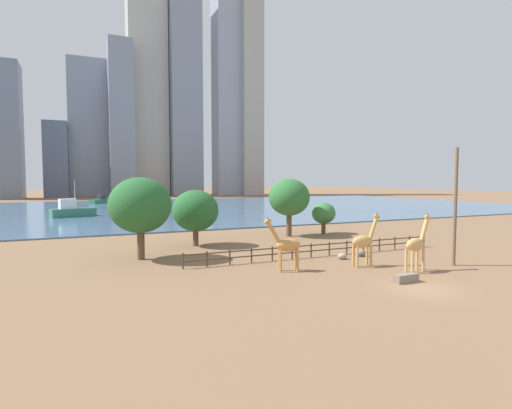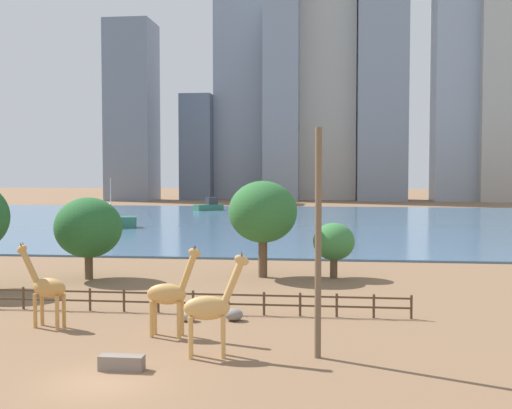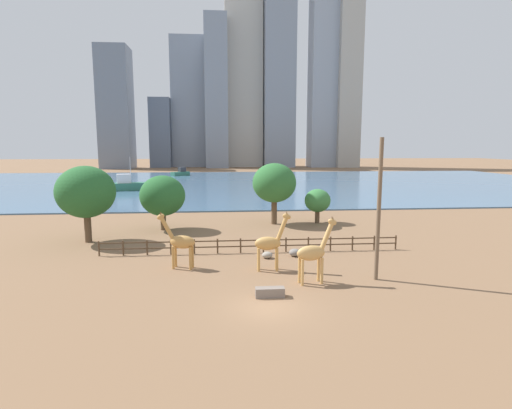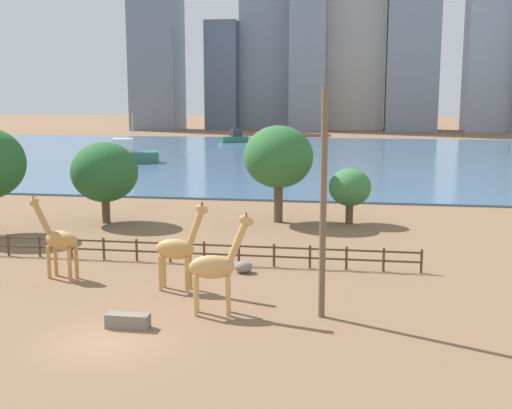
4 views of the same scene
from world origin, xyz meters
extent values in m
plane|color=brown|center=(0.00, 80.00, 0.00)|extent=(400.00, 400.00, 0.00)
cube|color=#476B8C|center=(0.00, 77.00, 0.10)|extent=(180.00, 86.00, 0.20)
cylinder|color=tan|center=(3.99, 4.19, 0.90)|extent=(0.24, 0.24, 1.80)
cylinder|color=tan|center=(4.08, 3.64, 0.90)|extent=(0.24, 0.24, 1.80)
cylinder|color=tan|center=(2.62, 3.96, 0.90)|extent=(0.24, 0.24, 1.80)
cylinder|color=tan|center=(2.71, 3.41, 0.90)|extent=(0.24, 0.24, 1.80)
ellipsoid|color=tan|center=(3.35, 3.80, 2.11)|extent=(2.10, 1.12, 1.04)
cylinder|color=tan|center=(4.46, 3.98, 3.25)|extent=(1.09, 0.49, 1.97)
ellipsoid|color=tan|center=(4.83, 4.05, 4.17)|extent=(0.80, 0.44, 0.63)
cone|color=brown|center=(4.81, 4.13, 4.47)|extent=(0.11, 0.11, 0.19)
cone|color=brown|center=(4.84, 3.97, 4.47)|extent=(0.11, 0.11, 0.19)
cylinder|color=#C18C47|center=(-6.31, 7.85, 0.87)|extent=(0.24, 0.24, 1.75)
cylinder|color=#C18C47|center=(-6.18, 8.37, 0.87)|extent=(0.24, 0.24, 1.75)
cylinder|color=#C18C47|center=(-4.99, 7.53, 0.87)|extent=(0.24, 0.24, 1.75)
cylinder|color=#C18C47|center=(-4.87, 8.05, 0.87)|extent=(0.24, 0.24, 1.75)
ellipsoid|color=#C18C47|center=(-5.59, 7.95, 2.05)|extent=(2.06, 1.21, 1.01)
cylinder|color=#C18C47|center=(-6.75, 8.23, 3.10)|extent=(1.25, 0.59, 1.84)
ellipsoid|color=#C18C47|center=(-7.20, 8.35, 3.95)|extent=(0.80, 0.48, 0.66)
cone|color=brown|center=(-7.22, 8.27, 4.24)|extent=(0.11, 0.11, 0.18)
cone|color=brown|center=(-7.18, 8.42, 4.24)|extent=(0.11, 0.11, 0.18)
cylinder|color=tan|center=(1.47, 7.18, 0.88)|extent=(0.21, 0.21, 1.76)
cylinder|color=tan|center=(1.45, 6.63, 0.88)|extent=(0.21, 0.21, 1.76)
cylinder|color=tan|center=(0.11, 7.23, 0.88)|extent=(0.21, 0.21, 1.76)
cylinder|color=tan|center=(0.09, 6.69, 0.88)|extent=(0.21, 0.21, 1.76)
ellipsoid|color=tan|center=(0.78, 6.93, 2.06)|extent=(1.97, 0.85, 1.02)
cylinder|color=tan|center=(1.85, 6.89, 3.18)|extent=(0.98, 0.35, 1.93)
ellipsoid|color=tan|center=(2.18, 6.88, 4.09)|extent=(0.74, 0.34, 0.60)
cone|color=brown|center=(2.19, 6.96, 4.38)|extent=(0.10, 0.10, 0.18)
cone|color=brown|center=(2.18, 6.80, 4.38)|extent=(0.10, 0.10, 0.18)
cylinder|color=brown|center=(8.08, 4.19, 4.91)|extent=(0.28, 0.28, 9.82)
ellipsoid|color=gray|center=(3.52, 10.53, 0.32)|extent=(0.98, 0.86, 0.65)
ellipsoid|color=gray|center=(1.12, 10.12, 0.28)|extent=(0.89, 0.74, 0.55)
cube|color=#72665B|center=(0.31, 1.56, 0.30)|extent=(1.80, 0.60, 0.60)
cylinder|color=#4C3826|center=(-11.00, 12.00, 0.65)|extent=(0.14, 0.14, 1.30)
cylinder|color=#4C3826|center=(-9.00, 12.00, 0.65)|extent=(0.14, 0.14, 1.30)
cylinder|color=#4C3826|center=(-7.00, 12.00, 0.65)|extent=(0.14, 0.14, 1.30)
cylinder|color=#4C3826|center=(-5.00, 12.00, 0.65)|extent=(0.14, 0.14, 1.30)
cylinder|color=#4C3826|center=(-3.01, 12.00, 0.65)|extent=(0.14, 0.14, 1.30)
cylinder|color=#4C3826|center=(-1.01, 12.00, 0.65)|extent=(0.14, 0.14, 1.30)
cylinder|color=#4C3826|center=(0.99, 12.00, 0.65)|extent=(0.14, 0.14, 1.30)
cylinder|color=#4C3826|center=(2.99, 12.00, 0.65)|extent=(0.14, 0.14, 1.30)
cylinder|color=#4C3826|center=(4.99, 12.00, 0.65)|extent=(0.14, 0.14, 1.30)
cylinder|color=#4C3826|center=(6.99, 12.00, 0.65)|extent=(0.14, 0.14, 1.30)
cylinder|color=#4C3826|center=(8.99, 12.00, 0.65)|extent=(0.14, 0.14, 1.30)
cylinder|color=#4C3826|center=(10.99, 12.00, 0.65)|extent=(0.14, 0.14, 1.30)
cylinder|color=#4C3826|center=(12.98, 12.00, 0.65)|extent=(0.14, 0.14, 1.30)
cube|color=#4C3826|center=(0.00, 12.00, 1.10)|extent=(26.10, 0.08, 0.10)
cube|color=#4C3826|center=(0.00, 12.00, 0.59)|extent=(26.10, 0.08, 0.10)
cylinder|color=brown|center=(-9.10, 22.46, 0.93)|extent=(0.60, 0.60, 1.85)
ellipsoid|color=#26602D|center=(-9.10, 22.46, 3.83)|extent=(4.96, 4.96, 4.46)
cylinder|color=brown|center=(3.61, 24.78, 1.44)|extent=(0.67, 0.67, 2.88)
ellipsoid|color=#2D6B33|center=(3.61, 24.78, 4.95)|extent=(5.16, 5.16, 4.65)
cylinder|color=brown|center=(8.92, 25.03, 0.74)|extent=(0.56, 0.56, 1.49)
ellipsoid|color=#387A3D|center=(8.92, 25.03, 2.73)|extent=(3.11, 3.11, 2.80)
cube|color=#337259|center=(-21.75, 62.45, 0.97)|extent=(8.13, 4.72, 1.53)
cube|color=silver|center=(-22.68, 62.19, 2.65)|extent=(3.15, 2.51, 1.84)
cylinder|color=silver|center=(-21.38, 62.55, 4.42)|extent=(0.15, 0.15, 5.37)
cube|color=#337259|center=(-15.45, 103.65, 0.79)|extent=(5.76, 5.61, 1.18)
cube|color=#333338|center=(-14.91, 104.16, 2.09)|extent=(2.52, 2.49, 1.42)
cube|color=slate|center=(-45.77, 150.64, 24.57)|extent=(12.52, 12.92, 49.14)
cube|color=slate|center=(-29.01, 159.37, 14.97)|extent=(8.93, 10.50, 29.95)
cube|color=gray|center=(-16.13, 165.12, 28.38)|extent=(16.69, 12.51, 56.76)
cube|color=gray|center=(-4.43, 153.87, 31.65)|extent=(9.57, 10.81, 63.31)
camera|label=1|loc=(-20.39, -19.34, 7.22)|focal=28.00mm
camera|label=2|loc=(8.50, -22.96, 7.95)|focal=45.00mm
camera|label=3|loc=(-2.56, -21.82, 9.22)|focal=28.00mm
camera|label=4|loc=(9.49, -22.42, 9.43)|focal=45.00mm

